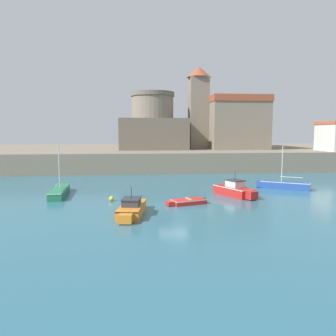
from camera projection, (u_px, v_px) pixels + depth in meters
ground_plane at (173, 206)px, 28.65m from camera, size 200.00×200.00×0.00m
quay_seawall at (152, 155)px, 69.42m from camera, size 120.00×40.00×3.19m
motorboat_orange_0 at (132, 208)px, 25.66m from camera, size 2.43×5.67×2.24m
sailboat_blue_1 at (284, 185)px, 37.21m from camera, size 5.47×3.77×4.88m
dinghy_red_2 at (187, 201)px, 29.41m from camera, size 3.81×2.26×0.51m
motorboat_red_3 at (235, 190)px, 33.17m from camera, size 3.49×5.16×2.54m
sailboat_green_4 at (60, 191)px, 33.46m from camera, size 1.76×6.86×5.12m
mooring_buoy at (112, 199)px, 30.69m from camera, size 0.47×0.47×0.47m
church at (227, 121)px, 66.32m from camera, size 14.93×16.84×15.64m
fortress at (153, 128)px, 63.32m from camera, size 12.54×12.54×10.78m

